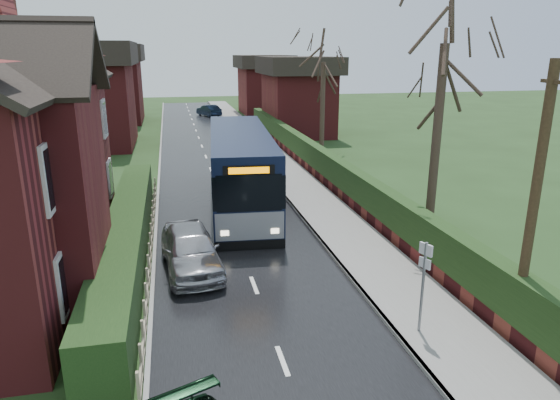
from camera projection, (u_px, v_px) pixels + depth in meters
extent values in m
plane|color=#27461E|center=(266.00, 318.00, 13.47)|extent=(140.00, 140.00, 0.00)
cube|color=black|center=(225.00, 209.00, 22.83)|extent=(6.00, 100.00, 0.02)
cube|color=slate|center=(315.00, 202.00, 23.68)|extent=(2.50, 100.00, 0.14)
cube|color=gray|center=(290.00, 203.00, 23.43)|extent=(0.12, 100.00, 0.14)
cube|color=gray|center=(157.00, 212.00, 22.19)|extent=(0.12, 100.00, 0.10)
cube|color=#1A3213|center=(127.00, 237.00, 17.12)|extent=(1.20, 16.00, 1.60)
cube|color=maroon|center=(346.00, 195.00, 23.93)|extent=(0.30, 50.00, 0.60)
cube|color=#1A3213|center=(346.00, 177.00, 23.67)|extent=(0.60, 50.00, 1.20)
cube|color=maroon|center=(50.00, 204.00, 13.36)|extent=(2.50, 4.00, 6.00)
cube|color=silver|center=(64.00, 282.00, 12.00)|extent=(0.08, 1.20, 1.60)
cube|color=black|center=(65.00, 282.00, 12.00)|extent=(0.03, 0.95, 1.35)
cube|color=silver|center=(50.00, 177.00, 11.25)|extent=(0.08, 1.20, 1.60)
cube|color=black|center=(51.00, 177.00, 11.26)|extent=(0.03, 0.95, 1.35)
cube|color=silver|center=(88.00, 227.00, 15.74)|extent=(0.08, 1.20, 1.60)
cube|color=black|center=(89.00, 227.00, 15.75)|extent=(0.03, 0.95, 1.35)
cube|color=silver|center=(79.00, 146.00, 15.00)|extent=(0.08, 1.20, 1.60)
cube|color=black|center=(80.00, 146.00, 15.00)|extent=(0.03, 0.95, 1.35)
cube|color=silver|center=(103.00, 193.00, 19.49)|extent=(0.08, 1.20, 1.60)
cube|color=black|center=(104.00, 193.00, 19.49)|extent=(0.03, 0.95, 1.35)
cube|color=silver|center=(96.00, 127.00, 18.74)|extent=(0.08, 1.20, 1.60)
cube|color=black|center=(97.00, 127.00, 18.75)|extent=(0.03, 0.95, 1.35)
cube|color=silver|center=(110.00, 178.00, 21.83)|extent=(0.08, 1.20, 1.60)
cube|color=black|center=(111.00, 178.00, 21.83)|extent=(0.03, 0.95, 1.35)
cube|color=silver|center=(104.00, 118.00, 21.08)|extent=(0.08, 1.20, 1.60)
cube|color=black|center=(105.00, 118.00, 21.09)|extent=(0.03, 0.95, 1.35)
cube|color=black|center=(241.00, 185.00, 23.16)|extent=(3.50, 11.49, 1.17)
cube|color=black|center=(240.00, 160.00, 22.82)|extent=(3.52, 11.50, 1.23)
cube|color=black|center=(240.00, 139.00, 22.54)|extent=(3.50, 11.49, 0.68)
cube|color=black|center=(241.00, 201.00, 23.38)|extent=(3.50, 11.49, 0.36)
cube|color=gray|center=(250.00, 226.00, 17.84)|extent=(2.47, 0.32, 1.03)
cube|color=black|center=(249.00, 193.00, 17.46)|extent=(2.31, 0.27, 1.34)
cube|color=black|center=(249.00, 170.00, 17.22)|extent=(1.80, 0.23, 0.36)
cube|color=#FF8C00|center=(249.00, 170.00, 17.18)|extent=(1.41, 0.16, 0.23)
cube|color=black|center=(250.00, 244.00, 18.03)|extent=(2.52, 0.35, 0.31)
cube|color=#FFF2CC|center=(225.00, 233.00, 17.73)|extent=(0.29, 0.07, 0.19)
cube|color=#FFF2CC|center=(275.00, 231.00, 17.95)|extent=(0.29, 0.07, 0.19)
cylinder|color=black|center=(217.00, 221.00, 19.70)|extent=(0.37, 1.01, 0.99)
cylinder|color=black|center=(275.00, 218.00, 20.00)|extent=(0.37, 1.01, 0.99)
cylinder|color=black|center=(215.00, 177.00, 26.58)|extent=(0.37, 1.01, 0.99)
cylinder|color=black|center=(259.00, 176.00, 26.88)|extent=(0.37, 1.01, 0.99)
imported|color=#A8A8AC|center=(191.00, 249.00, 16.28)|extent=(2.11, 4.43, 1.46)
imported|color=black|center=(209.00, 110.00, 55.26)|extent=(2.67, 4.00, 1.25)
cylinder|color=slate|center=(422.00, 290.00, 12.32)|extent=(0.07, 0.07, 2.53)
cube|color=silver|center=(426.00, 249.00, 12.01)|extent=(0.18, 0.37, 0.29)
cube|color=silver|center=(425.00, 263.00, 12.11)|extent=(0.16, 0.34, 0.25)
cylinder|color=#2F2215|center=(533.00, 212.00, 11.44)|extent=(0.23, 0.23, 6.79)
cube|color=#2F2215|center=(553.00, 82.00, 10.61)|extent=(0.26, 0.87, 0.08)
cylinder|color=#35271F|center=(436.00, 143.00, 18.92)|extent=(0.35, 0.35, 7.21)
cylinder|color=#372820|center=(322.00, 108.00, 34.77)|extent=(0.33, 0.33, 6.21)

